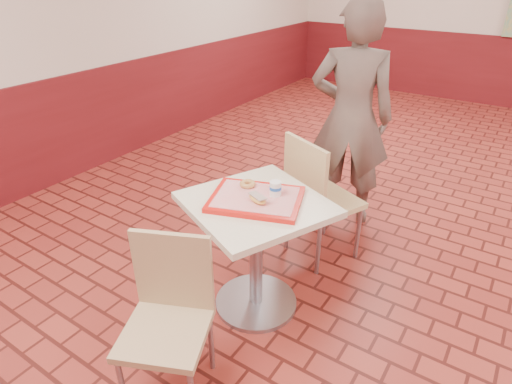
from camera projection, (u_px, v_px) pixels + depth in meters
The scene contains 8 objects.
main_table at pixel (256, 238), 2.52m from camera, with size 0.72×0.72×0.76m.
chair_main_front at pixel (169, 311), 2.04m from camera, with size 0.52×0.52×0.85m.
chair_main_back at pixel (316, 194), 2.97m from camera, with size 0.57×0.57×0.93m.
customer at pixel (351, 118), 3.31m from camera, with size 0.64×0.42×1.76m, color #64564E.
serving_tray at pixel (256, 199), 2.39m from camera, with size 0.50×0.39×0.03m.
ring_donut at pixel (248, 184), 2.49m from camera, with size 0.09×0.09×0.03m, color #BA8443.
long_john_donut at pixel (257, 199), 2.33m from camera, with size 0.14×0.11×0.04m.
paper_cup at pixel (275, 188), 2.38m from camera, with size 0.07×0.07×0.08m.
Camera 1 is at (-0.22, -2.39, 1.95)m, focal length 30.00 mm.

